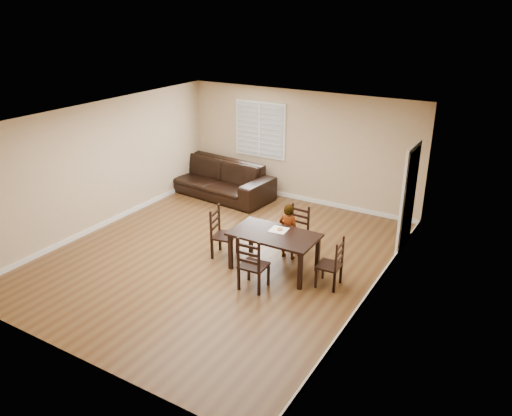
# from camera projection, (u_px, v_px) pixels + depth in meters

# --- Properties ---
(ground) EXTENTS (7.00, 7.00, 0.00)m
(ground) POSITION_uv_depth(u_px,v_px,m) (220.00, 255.00, 9.71)
(ground) COLOR brown
(ground) RESTS_ON ground
(room) EXTENTS (6.04, 7.04, 2.72)m
(room) POSITION_uv_depth(u_px,v_px,m) (224.00, 165.00, 9.15)
(room) COLOR tan
(room) RESTS_ON ground
(dining_table) EXTENTS (1.57, 0.89, 0.74)m
(dining_table) POSITION_uv_depth(u_px,v_px,m) (274.00, 238.00, 8.95)
(dining_table) COLOR black
(dining_table) RESTS_ON ground
(chair_near) EXTENTS (0.44, 0.41, 0.92)m
(chair_near) POSITION_uv_depth(u_px,v_px,m) (298.00, 230.00, 9.83)
(chair_near) COLOR black
(chair_near) RESTS_ON ground
(chair_far) EXTENTS (0.47, 0.44, 0.99)m
(chair_far) POSITION_uv_depth(u_px,v_px,m) (250.00, 267.00, 8.36)
(chair_far) COLOR black
(chair_far) RESTS_ON ground
(chair_left) EXTENTS (0.49, 0.52, 0.99)m
(chair_left) POSITION_uv_depth(u_px,v_px,m) (219.00, 234.00, 9.57)
(chair_left) COLOR black
(chair_left) RESTS_ON ground
(chair_right) EXTENTS (0.40, 0.43, 0.90)m
(chair_right) POSITION_uv_depth(u_px,v_px,m) (335.00, 266.00, 8.49)
(chair_right) COLOR black
(chair_right) RESTS_ON ground
(child) EXTENTS (0.41, 0.27, 1.11)m
(child) POSITION_uv_depth(u_px,v_px,m) (288.00, 231.00, 9.44)
(child) COLOR gray
(child) RESTS_ON ground
(napkin) EXTENTS (0.34, 0.34, 0.00)m
(napkin) POSITION_uv_depth(u_px,v_px,m) (279.00, 230.00, 9.06)
(napkin) COLOR white
(napkin) RESTS_ON dining_table
(donut) EXTENTS (0.11, 0.11, 0.04)m
(donut) POSITION_uv_depth(u_px,v_px,m) (280.00, 229.00, 9.04)
(donut) COLOR #BD7D44
(donut) RESTS_ON napkin
(sofa) EXTENTS (3.09, 1.46, 0.87)m
(sofa) POSITION_uv_depth(u_px,v_px,m) (216.00, 178.00, 12.66)
(sofa) COLOR black
(sofa) RESTS_ON ground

